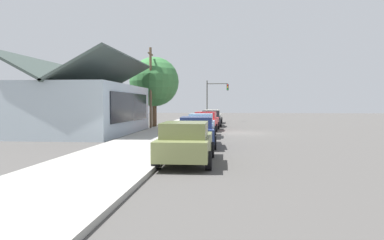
# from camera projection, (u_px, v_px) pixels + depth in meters

# --- Properties ---
(ground_plane) EXTENTS (120.00, 120.00, 0.00)m
(ground_plane) POSITION_uv_depth(u_px,v_px,m) (241.00, 133.00, 27.80)
(ground_plane) COLOR #4C4947
(sidewalk_curb) EXTENTS (60.00, 4.20, 0.16)m
(sidewalk_curb) POSITION_uv_depth(u_px,v_px,m) (169.00, 131.00, 28.34)
(sidewalk_curb) COLOR #A3A099
(sidewalk_curb) RESTS_ON ground
(car_olive) EXTENTS (4.73, 2.08, 1.59)m
(car_olive) POSITION_uv_depth(u_px,v_px,m) (186.00, 142.00, 13.65)
(car_olive) COLOR olive
(car_olive) RESTS_ON ground
(car_navy) EXTENTS (4.70, 2.22, 1.59)m
(car_navy) POSITION_uv_depth(u_px,v_px,m) (197.00, 131.00, 19.02)
(car_navy) COLOR navy
(car_navy) RESTS_ON ground
(car_skyblue) EXTENTS (4.45, 1.95, 1.59)m
(car_skyblue) POSITION_uv_depth(u_px,v_px,m) (201.00, 125.00, 24.68)
(car_skyblue) COLOR #8CB7E0
(car_skyblue) RESTS_ON ground
(car_cherry) EXTENTS (4.86, 2.19, 1.59)m
(car_cherry) POSITION_uv_depth(u_px,v_px,m) (206.00, 121.00, 30.32)
(car_cherry) COLOR red
(car_cherry) RESTS_ON ground
(car_charcoal) EXTENTS (4.89, 2.20, 1.59)m
(car_charcoal) POSITION_uv_depth(u_px,v_px,m) (211.00, 118.00, 35.97)
(car_charcoal) COLOR #2D3035
(car_charcoal) RESTS_ON ground
(car_ivory) EXTENTS (4.76, 2.28, 1.59)m
(car_ivory) POSITION_uv_depth(u_px,v_px,m) (212.00, 116.00, 41.47)
(car_ivory) COLOR silver
(car_ivory) RESTS_ON ground
(storefront_building) EXTENTS (12.80, 7.71, 5.78)m
(storefront_building) POSITION_uv_depth(u_px,v_px,m) (84.00, 107.00, 27.37)
(storefront_building) COLOR #ADBCC6
(storefront_building) RESTS_ON ground
(shade_tree) EXTENTS (4.89, 4.89, 6.90)m
(shade_tree) POSITION_uv_depth(u_px,v_px,m) (154.00, 82.00, 35.64)
(shade_tree) COLOR brown
(shade_tree) RESTS_ON ground
(traffic_light_main) EXTENTS (0.37, 2.79, 5.20)m
(traffic_light_main) POSITION_uv_depth(u_px,v_px,m) (215.00, 94.00, 45.48)
(traffic_light_main) COLOR #383833
(traffic_light_main) RESTS_ON ground
(utility_pole_wooden) EXTENTS (1.80, 0.24, 7.50)m
(utility_pole_wooden) POSITION_uv_depth(u_px,v_px,m) (151.00, 86.00, 33.53)
(utility_pole_wooden) COLOR brown
(utility_pole_wooden) RESTS_ON ground
(fire_hydrant_red) EXTENTS (0.22, 0.22, 0.71)m
(fire_hydrant_red) POSITION_uv_depth(u_px,v_px,m) (196.00, 121.00, 36.26)
(fire_hydrant_red) COLOR red
(fire_hydrant_red) RESTS_ON sidewalk_curb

